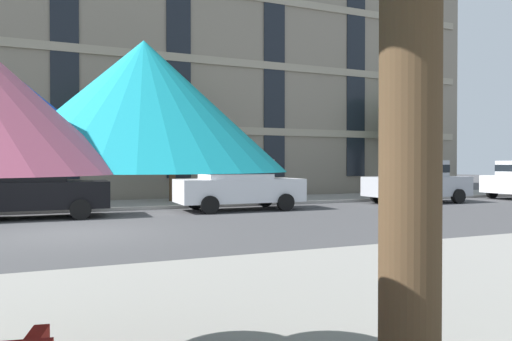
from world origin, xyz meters
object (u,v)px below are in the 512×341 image
Objects in this scene: sedan_white at (238,183)px; sedan_silver at (416,180)px; street_tree_middle at (174,118)px; sedan_black at (28,187)px; street_tree_right at (403,122)px.

sedan_silver is at bearing 0.00° from sedan_white.
sedan_silver is at bearing -19.77° from street_tree_middle.
street_tree_right reaches higher than sedan_black.
sedan_white is (6.64, 0.00, 0.00)m from sedan_black.
sedan_silver is at bearing -122.36° from street_tree_right.
sedan_white is 0.89× the size of street_tree_middle.
street_tree_right is (11.58, -0.00, 0.25)m from street_tree_middle.
sedan_white is at bearing 0.00° from sedan_black.
street_tree_middle is (5.13, 3.39, 2.54)m from sedan_black.
sedan_white is 0.82× the size of street_tree_right.
street_tree_middle is at bearing 114.03° from sedan_white.
sedan_black is 6.64m from sedan_white.
sedan_silver is 4.89m from street_tree_right.
street_tree_right is at bearing 57.64° from sedan_silver.
street_tree_middle is (-9.43, 3.39, 2.54)m from sedan_silver.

